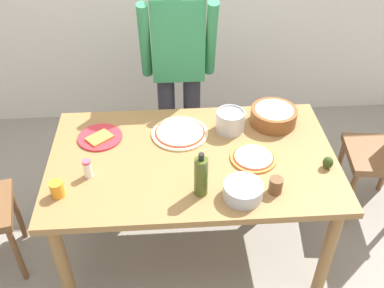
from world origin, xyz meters
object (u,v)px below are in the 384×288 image
pizza_cooked_on_tray (253,158)px  olive_oil_bottle (201,176)px  plate_with_slice (100,137)px  mixing_bowl_steel (243,191)px  popcorn_bowl (274,115)px  pizza_raw_on_board (180,133)px  avocado (328,163)px  person_cook (178,63)px  cup_small_brown (276,185)px  dining_table (193,169)px  steel_pot (230,121)px  cup_orange (57,189)px  salt_shaker (87,169)px

pizza_cooked_on_tray → olive_oil_bottle: 0.41m
plate_with_slice → mixing_bowl_steel: 0.93m
popcorn_bowl → olive_oil_bottle: bearing=-130.5°
olive_oil_bottle → pizza_raw_on_board: bearing=99.5°
pizza_cooked_on_tray → avocado: bearing=-14.3°
person_cook → cup_small_brown: size_ratio=19.06×
mixing_bowl_steel → avocado: (0.49, 0.19, -0.01)m
cup_small_brown → dining_table: bearing=142.8°
steel_pot → avocado: bearing=-38.0°
olive_oil_bottle → steel_pot: bearing=67.3°
cup_orange → pizza_cooked_on_tray: bearing=11.6°
pizza_raw_on_board → cup_small_brown: size_ratio=3.97×
plate_with_slice → mixing_bowl_steel: (0.76, -0.53, 0.03)m
cup_orange → salt_shaker: (0.14, 0.13, 0.01)m
dining_table → plate_with_slice: bearing=159.2°
person_cook → popcorn_bowl: person_cook is taller
steel_pot → pizza_raw_on_board: bearing=-175.7°
pizza_cooked_on_tray → cup_orange: size_ratio=3.02×
plate_with_slice → salt_shaker: salt_shaker is taller
plate_with_slice → steel_pot: size_ratio=1.50×
salt_shaker → popcorn_bowl: bearing=21.0°
popcorn_bowl → mixing_bowl_steel: 0.68m
cup_orange → salt_shaker: bearing=44.2°
dining_table → olive_oil_bottle: olive_oil_bottle is taller
dining_table → mixing_bowl_steel: size_ratio=8.00×
mixing_bowl_steel → cup_small_brown: 0.17m
salt_shaker → plate_with_slice: bearing=85.0°
steel_pot → dining_table: bearing=-135.5°
person_cook → steel_pot: person_cook is taller
dining_table → pizza_raw_on_board: (-0.06, 0.21, 0.10)m
pizza_raw_on_board → pizza_cooked_on_tray: size_ratio=1.32×
olive_oil_bottle → cup_orange: olive_oil_bottle is taller
dining_table → steel_pot: steel_pot is taller
olive_oil_bottle → steel_pot: (0.22, 0.52, -0.05)m
dining_table → steel_pot: size_ratio=9.22×
dining_table → person_cook: size_ratio=0.99×
pizza_cooked_on_tray → avocado: avocado is taller
steel_pot → cup_small_brown: steel_pot is taller
olive_oil_bottle → avocado: (0.70, 0.15, -0.08)m
pizza_cooked_on_tray → plate_with_slice: (-0.87, 0.24, -0.00)m
salt_shaker → avocado: size_ratio=1.51×
dining_table → olive_oil_bottle: size_ratio=6.25×
pizza_raw_on_board → mixing_bowl_steel: bearing=-61.7°
avocado → pizza_raw_on_board: bearing=155.7°
cup_orange → popcorn_bowl: bearing=24.2°
plate_with_slice → olive_oil_bottle: bearing=-41.4°
pizza_cooked_on_tray → plate_with_slice: bearing=164.3°
popcorn_bowl → cup_orange: size_ratio=3.29×
plate_with_slice → cup_small_brown: cup_small_brown is taller
olive_oil_bottle → salt_shaker: size_ratio=2.42×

